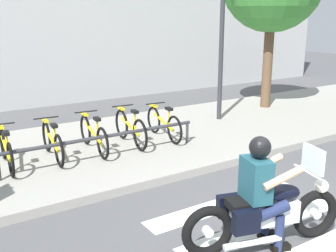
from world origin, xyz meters
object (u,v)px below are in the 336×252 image
bicycle_1 (52,142)px  bike_rack (105,138)px  street_lamp (222,15)px  bicycle_2 (93,135)px  bicycle_3 (130,128)px  bicycle_0 (6,150)px  bicycle_4 (164,123)px  rider (262,185)px  motorcycle (265,212)px

bicycle_1 → bike_rack: size_ratio=0.41×
street_lamp → bike_rack: bearing=-162.1°
bicycle_2 → bicycle_3: bearing=-0.1°
bicycle_0 → bicycle_4: (3.34, -0.00, 0.00)m
bicycle_1 → street_lamp: 5.29m
rider → bicycle_2: rider is taller
rider → bicycle_4: size_ratio=0.90×
bike_rack → street_lamp: bearing=17.9°
rider → street_lamp: (3.45, 4.87, 2.00)m
bicycle_3 → bike_rack: 1.00m
bicycle_1 → bicycle_2: size_ratio=0.96×
bike_rack → bicycle_2: bearing=90.0°
street_lamp → bicycle_4: bearing=-162.5°
motorcycle → bicycle_1: motorcycle is taller
bike_rack → bicycle_4: bearing=18.4°
rider → bicycle_3: (0.43, 4.17, -0.32)m
motorcycle → bicycle_2: size_ratio=1.24×
bicycle_0 → bicycle_4: size_ratio=1.02×
bicycle_3 → bicycle_0: bearing=180.0°
bicycle_1 → bicycle_3: 1.67m
motorcycle → rider: bearing=161.9°
motorcycle → bicycle_4: 4.36m
bicycle_1 → bike_rack: bearing=-33.6°
bicycle_1 → bicycle_4: bearing=-0.0°
bicycle_1 → bicycle_3: bearing=-0.0°
bicycle_4 → street_lamp: street_lamp is taller
bicycle_1 → rider: bearing=-73.4°
bicycle_2 → bicycle_4: size_ratio=1.06×
street_lamp → bicycle_3: bearing=-167.1°
motorcycle → bicycle_0: motorcycle is taller
motorcycle → street_lamp: street_lamp is taller
motorcycle → bike_rack: 3.68m
bicycle_2 → bicycle_4: (1.67, -0.00, -0.00)m
bicycle_1 → bicycle_4: size_ratio=1.01×
street_lamp → bicycle_1: bearing=-171.6°
bicycle_0 → street_lamp: street_lamp is taller
bicycle_4 → bike_rack: size_ratio=0.41×
bicycle_3 → bike_rack: bicycle_3 is taller
bicycle_3 → bicycle_4: bicycle_3 is taller
bicycle_2 → street_lamp: size_ratio=0.36×
bicycle_2 → rider: bearing=-84.4°
bicycle_4 → bike_rack: bearing=-161.6°
motorcycle → street_lamp: 6.40m
bicycle_0 → bicycle_4: 3.34m
bicycle_0 → bicycle_4: bicycle_4 is taller
bicycle_0 → bicycle_2: bearing=-0.0°
bicycle_0 → bike_rack: (1.67, -0.55, 0.08)m
motorcycle → bicycle_0: (-2.15, 4.20, 0.03)m
bicycle_0 → bicycle_1: size_ratio=1.01×
bicycle_1 → motorcycle: bearing=-72.6°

